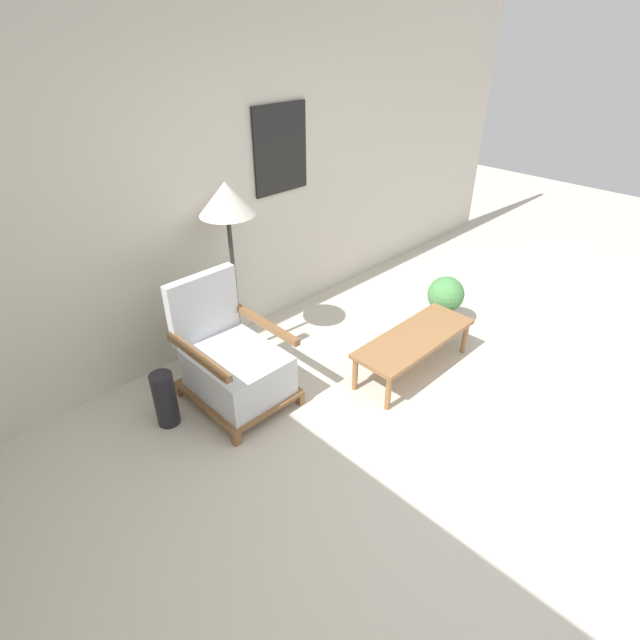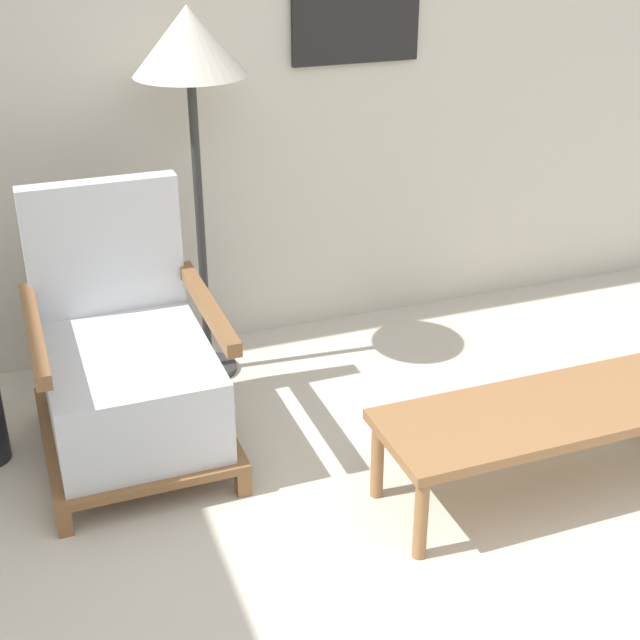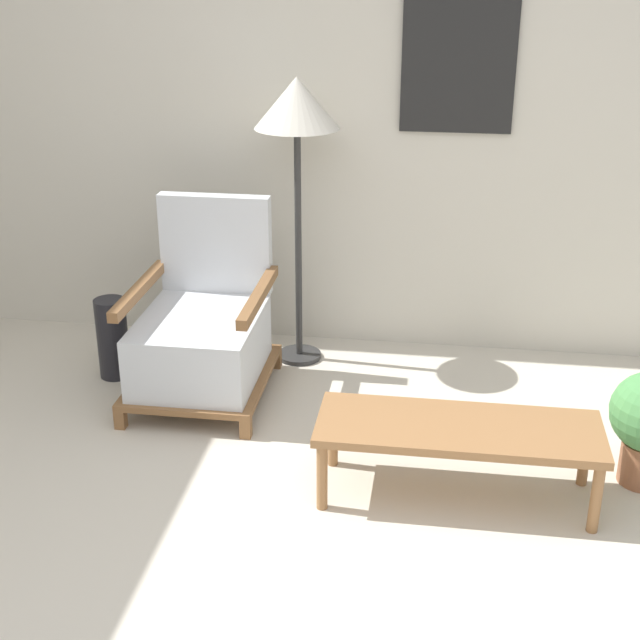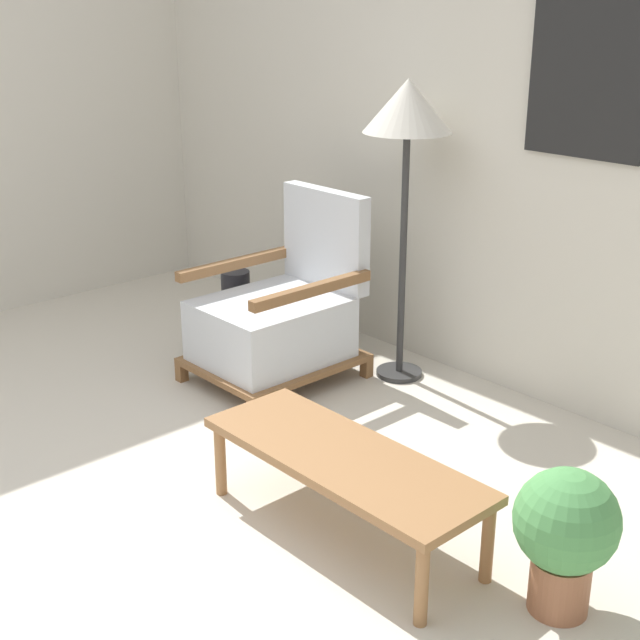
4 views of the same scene
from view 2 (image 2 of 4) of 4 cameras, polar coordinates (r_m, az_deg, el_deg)
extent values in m
cube|color=beige|center=(3.73, -6.66, 18.00)|extent=(8.00, 0.06, 2.70)
cube|color=brown|center=(3.02, -16.05, -12.28)|extent=(0.05, 0.05, 0.09)
cube|color=brown|center=(3.09, -4.94, -10.28)|extent=(0.05, 0.05, 0.09)
cube|color=brown|center=(3.63, -17.27, -5.34)|extent=(0.05, 0.05, 0.09)
cube|color=brown|center=(3.68, -8.11, -3.83)|extent=(0.05, 0.05, 0.09)
cube|color=brown|center=(3.30, -11.74, -6.77)|extent=(0.64, 0.78, 0.03)
cube|color=silver|center=(3.20, -11.95, -4.43)|extent=(0.56, 0.68, 0.31)
cube|color=silver|center=(3.36, -13.66, 4.58)|extent=(0.56, 0.08, 0.50)
cube|color=brown|center=(3.07, -17.83, -0.74)|extent=(0.05, 0.72, 0.05)
cube|color=brown|center=(3.13, -7.24, 0.94)|extent=(0.05, 0.72, 0.05)
cylinder|color=#2D2D2D|center=(3.84, -7.10, -3.03)|extent=(0.23, 0.23, 0.03)
cylinder|color=#2D2D2D|center=(3.57, -7.65, 5.65)|extent=(0.03, 0.03, 1.21)
cone|color=beige|center=(3.39, -8.41, 17.28)|extent=(0.42, 0.42, 0.25)
cube|color=olive|center=(3.03, 14.16, -5.76)|extent=(1.12, 0.41, 0.04)
cylinder|color=olive|center=(2.78, 6.48, -12.48)|extent=(0.04, 0.04, 0.29)
cylinder|color=olive|center=(3.01, 3.70, -8.88)|extent=(0.04, 0.04, 0.29)
cylinder|color=olive|center=(3.51, 19.52, -4.94)|extent=(0.04, 0.04, 0.29)
camera|label=1|loc=(1.46, -110.32, 18.17)|focal=28.00mm
camera|label=3|loc=(1.80, 105.96, -1.01)|focal=50.00mm
camera|label=4|loc=(3.57, 69.24, 9.57)|focal=50.00mm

